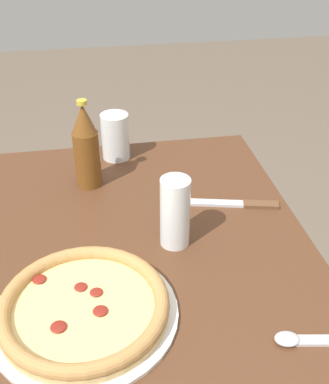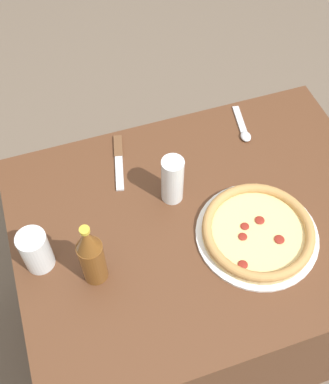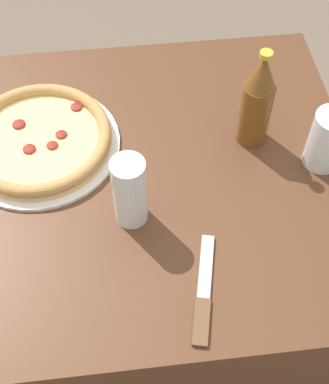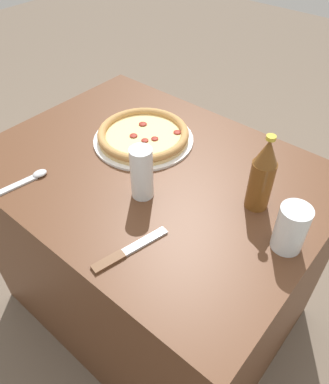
{
  "view_description": "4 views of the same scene",
  "coord_description": "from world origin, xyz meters",
  "px_view_note": "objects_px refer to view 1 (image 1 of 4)",
  "views": [
    {
      "loc": [
        -0.71,
        0.05,
        1.39
      ],
      "look_at": [
        0.13,
        -0.09,
        0.82
      ],
      "focal_mm": 45.0,
      "sensor_mm": 36.0,
      "label": 1
    },
    {
      "loc": [
        0.32,
        0.62,
        1.85
      ],
      "look_at": [
        0.09,
        -0.08,
        0.81
      ],
      "focal_mm": 45.0,
      "sensor_mm": 36.0,
      "label": 2
    },
    {
      "loc": [
        0.05,
        -0.64,
        1.58
      ],
      "look_at": [
        0.12,
        -0.11,
        0.83
      ],
      "focal_mm": 50.0,
      "sensor_mm": 36.0,
      "label": 3
    },
    {
      "loc": [
        0.59,
        -0.63,
        1.46
      ],
      "look_at": [
        0.13,
        -0.1,
        0.8
      ],
      "focal_mm": 35.0,
      "sensor_mm": 36.0,
      "label": 4
    }
  ],
  "objects_px": {
    "glass_orange_juice": "(175,215)",
    "spoon": "(306,340)",
    "knife": "(239,204)",
    "glass_water": "(115,138)",
    "beer_bottle": "(86,147)",
    "pizza_veggie": "(84,308)"
  },
  "relations": [
    {
      "from": "knife",
      "to": "pizza_veggie",
      "type": "bearing_deg",
      "value": 127.63
    },
    {
      "from": "glass_orange_juice",
      "to": "knife",
      "type": "bearing_deg",
      "value": -57.94
    },
    {
      "from": "knife",
      "to": "spoon",
      "type": "bearing_deg",
      "value": 178.95
    },
    {
      "from": "glass_orange_juice",
      "to": "beer_bottle",
      "type": "distance_m",
      "value": 0.31
    },
    {
      "from": "glass_water",
      "to": "knife",
      "type": "bearing_deg",
      "value": -136.84
    },
    {
      "from": "pizza_veggie",
      "to": "glass_orange_juice",
      "type": "distance_m",
      "value": 0.26
    },
    {
      "from": "glass_orange_juice",
      "to": "spoon",
      "type": "height_order",
      "value": "glass_orange_juice"
    },
    {
      "from": "glass_orange_juice",
      "to": "beer_bottle",
      "type": "height_order",
      "value": "beer_bottle"
    },
    {
      "from": "knife",
      "to": "glass_water",
      "type": "bearing_deg",
      "value": 43.16
    },
    {
      "from": "spoon",
      "to": "knife",
      "type": "bearing_deg",
      "value": -1.05
    },
    {
      "from": "glass_orange_juice",
      "to": "knife",
      "type": "xyz_separation_m",
      "value": [
        0.11,
        -0.17,
        -0.07
      ]
    },
    {
      "from": "knife",
      "to": "spoon",
      "type": "xyz_separation_m",
      "value": [
        -0.4,
        0.01,
        0.0
      ]
    },
    {
      "from": "knife",
      "to": "beer_bottle",
      "type": "bearing_deg",
      "value": 65.83
    },
    {
      "from": "glass_orange_juice",
      "to": "beer_bottle",
      "type": "xyz_separation_m",
      "value": [
        0.26,
        0.16,
        0.03
      ]
    },
    {
      "from": "beer_bottle",
      "to": "knife",
      "type": "xyz_separation_m",
      "value": [
        -0.15,
        -0.34,
        -0.1
      ]
    },
    {
      "from": "pizza_veggie",
      "to": "spoon",
      "type": "height_order",
      "value": "pizza_veggie"
    },
    {
      "from": "beer_bottle",
      "to": "knife",
      "type": "distance_m",
      "value": 0.38
    },
    {
      "from": "glass_water",
      "to": "knife",
      "type": "distance_m",
      "value": 0.38
    },
    {
      "from": "pizza_veggie",
      "to": "beer_bottle",
      "type": "height_order",
      "value": "beer_bottle"
    },
    {
      "from": "spoon",
      "to": "pizza_veggie",
      "type": "bearing_deg",
      "value": 71.73
    },
    {
      "from": "glass_water",
      "to": "beer_bottle",
      "type": "bearing_deg",
      "value": 148.5
    },
    {
      "from": "beer_bottle",
      "to": "spoon",
      "type": "xyz_separation_m",
      "value": [
        -0.55,
        -0.33,
        -0.1
      ]
    }
  ]
}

